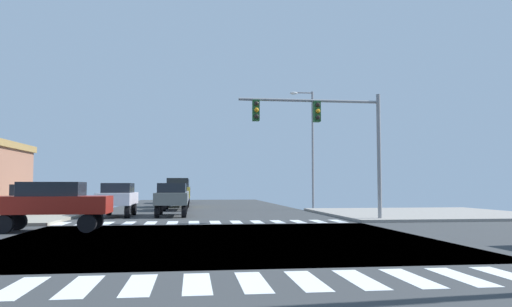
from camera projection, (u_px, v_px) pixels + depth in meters
ground at (218, 240)px, 16.07m from camera, size 90.00×90.00×0.05m
sidewalk_corner_ne at (424, 213)px, 29.62m from camera, size 12.00×12.00×0.14m
crosswalk_near at (225, 283)px, 8.82m from camera, size 13.50×2.00×0.01m
crosswalk_far at (205, 222)px, 23.27m from camera, size 13.50×2.00×0.01m
traffic_signal_mast at (324, 126)px, 24.24m from camera, size 7.14×0.55×6.32m
street_lamp at (310, 139)px, 36.08m from camera, size 1.78×0.32×8.67m
sedan_nearside_1 at (52, 202)px, 18.82m from camera, size 4.30×1.80×1.88m
sedan_farside_2 at (118, 197)px, 27.80m from camera, size 1.80×4.30×1.88m
suv_crossing_1 at (180, 189)px, 49.04m from camera, size 1.96×4.60×2.34m
suv_queued_2 at (178, 190)px, 40.24m from camera, size 1.96×4.60×2.34m
sedan_leading_3 at (172, 196)px, 28.21m from camera, size 1.80×4.30×1.88m
sedan_trailing_4 at (176, 194)px, 34.88m from camera, size 1.80×4.30×1.88m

